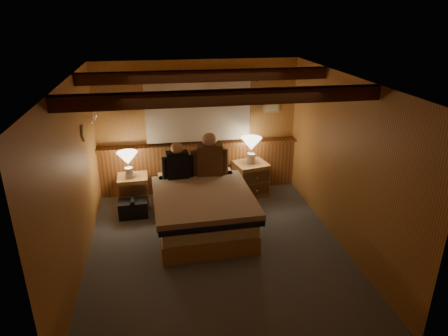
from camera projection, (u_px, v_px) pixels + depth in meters
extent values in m
plane|color=#484D55|center=(217.00, 248.00, 5.73)|extent=(4.20, 4.20, 0.00)
plane|color=#CE894D|center=(215.00, 80.00, 4.83)|extent=(4.20, 4.20, 0.00)
plane|color=#BF8544|center=(198.00, 128.00, 7.20)|extent=(3.60, 0.00, 3.60)
plane|color=#BF8544|center=(74.00, 181.00, 5.00)|extent=(0.00, 4.20, 4.20)
plane|color=#BF8544|center=(343.00, 163.00, 5.57)|extent=(0.00, 4.20, 4.20)
plane|color=#BF8544|center=(254.00, 265.00, 3.36)|extent=(3.60, 0.00, 3.60)
cube|color=brown|center=(200.00, 167.00, 7.43)|extent=(3.60, 0.12, 0.90)
cube|color=brown|center=(199.00, 144.00, 7.20)|extent=(3.60, 0.22, 0.04)
cylinder|color=#4B2712|center=(198.00, 81.00, 6.81)|extent=(2.10, 0.05, 0.05)
sphere|color=#4B2712|center=(135.00, 83.00, 6.64)|extent=(0.08, 0.08, 0.08)
sphere|color=#4B2712|center=(257.00, 79.00, 6.98)|extent=(0.08, 0.08, 0.08)
cube|color=beige|center=(198.00, 112.00, 7.02)|extent=(1.85, 0.08, 1.05)
cube|color=#4B2712|center=(224.00, 98.00, 4.32)|extent=(3.60, 0.15, 0.16)
cube|color=#4B2712|center=(206.00, 76.00, 5.69)|extent=(3.60, 0.15, 0.16)
cylinder|color=white|center=(91.00, 108.00, 6.26)|extent=(0.03, 0.55, 0.03)
torus|color=white|center=(92.00, 118.00, 6.18)|extent=(0.01, 0.21, 0.21)
torus|color=white|center=(94.00, 114.00, 6.39)|extent=(0.01, 0.21, 0.21)
cube|color=tan|center=(272.00, 106.00, 7.27)|extent=(0.30, 0.03, 0.25)
cube|color=beige|center=(272.00, 106.00, 7.25)|extent=(0.24, 0.01, 0.19)
cube|color=tan|center=(203.00, 220.00, 6.23)|extent=(1.42, 1.85, 0.27)
cube|color=white|center=(202.00, 206.00, 6.13)|extent=(1.37, 1.81, 0.22)
cube|color=black|center=(204.00, 205.00, 5.88)|extent=(1.46, 1.49, 0.07)
cube|color=#CE8D92|center=(203.00, 197.00, 5.96)|extent=(1.51, 1.68, 0.11)
cube|color=white|center=(175.00, 179.00, 6.64)|extent=(0.55, 0.33, 0.15)
cube|color=white|center=(216.00, 176.00, 6.77)|extent=(0.55, 0.33, 0.15)
cube|color=tan|center=(134.00, 191.00, 6.88)|extent=(0.52, 0.47, 0.55)
cube|color=brown|center=(133.00, 190.00, 6.64)|extent=(0.45, 0.03, 0.19)
cube|color=brown|center=(134.00, 202.00, 6.72)|extent=(0.45, 0.03, 0.19)
cylinder|color=white|center=(133.00, 190.00, 6.64)|extent=(0.03, 0.03, 0.03)
cylinder|color=white|center=(134.00, 202.00, 6.72)|extent=(0.03, 0.03, 0.03)
cube|color=tan|center=(251.00, 178.00, 7.30)|extent=(0.65, 0.61, 0.61)
cube|color=brown|center=(257.00, 177.00, 7.05)|extent=(0.50, 0.12, 0.21)
cube|color=brown|center=(256.00, 190.00, 7.14)|extent=(0.50, 0.12, 0.21)
cylinder|color=white|center=(257.00, 177.00, 7.05)|extent=(0.04, 0.04, 0.03)
cylinder|color=white|center=(256.00, 190.00, 7.14)|extent=(0.04, 0.04, 0.03)
cylinder|color=silver|center=(129.00, 172.00, 6.70)|extent=(0.13, 0.13, 0.17)
cylinder|color=white|center=(128.00, 166.00, 6.66)|extent=(0.02, 0.02, 0.10)
cone|color=#FFF1C6|center=(128.00, 158.00, 6.61)|extent=(0.34, 0.34, 0.21)
cylinder|color=silver|center=(251.00, 158.00, 7.15)|extent=(0.14, 0.14, 0.18)
cylinder|color=white|center=(251.00, 152.00, 7.10)|extent=(0.02, 0.02, 0.10)
cone|color=#FFF1C6|center=(251.00, 144.00, 7.05)|extent=(0.37, 0.37, 0.22)
cube|color=black|center=(178.00, 166.00, 6.46)|extent=(0.36, 0.22, 0.46)
cylinder|color=black|center=(165.00, 169.00, 6.43)|extent=(0.11, 0.11, 0.37)
cylinder|color=black|center=(190.00, 167.00, 6.51)|extent=(0.11, 0.11, 0.37)
sphere|color=tan|center=(177.00, 148.00, 6.34)|extent=(0.20, 0.20, 0.20)
cube|color=#503420|center=(210.00, 160.00, 6.56)|extent=(0.43, 0.27, 0.54)
cylinder|color=#503420|center=(195.00, 163.00, 6.56)|extent=(0.13, 0.13, 0.44)
cylinder|color=#503420|center=(224.00, 162.00, 6.60)|extent=(0.13, 0.13, 0.44)
sphere|color=tan|center=(209.00, 140.00, 6.43)|extent=(0.24, 0.24, 0.24)
cube|color=black|center=(133.00, 209.00, 6.56)|extent=(0.48, 0.29, 0.28)
cylinder|color=black|center=(132.00, 200.00, 6.50)|extent=(0.08, 0.28, 0.07)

